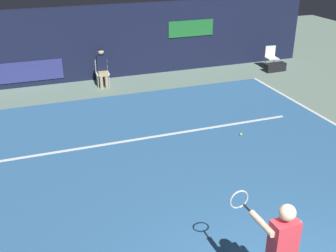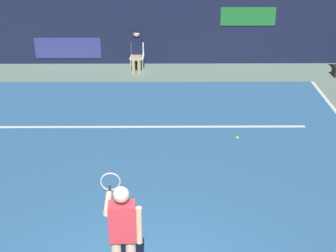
{
  "view_description": "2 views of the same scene",
  "coord_description": "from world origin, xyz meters",
  "px_view_note": "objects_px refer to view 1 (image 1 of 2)",
  "views": [
    {
      "loc": [
        -2.96,
        -3.26,
        4.78
      ],
      "look_at": [
        0.02,
        4.97,
        0.72
      ],
      "focal_mm": 44.06,
      "sensor_mm": 36.0,
      "label": 1
    },
    {
      "loc": [
        0.47,
        -5.48,
        5.16
      ],
      "look_at": [
        0.53,
        4.39,
        0.72
      ],
      "focal_mm": 54.58,
      "sensor_mm": 36.0,
      "label": 2
    }
  ],
  "objects_px": {
    "courtside_chair_near": "(271,56)",
    "tennis_player": "(280,250)",
    "line_judge_on_chair": "(102,67)",
    "tennis_ball": "(241,134)",
    "equipment_bag": "(275,67)"
  },
  "relations": [
    {
      "from": "tennis_player",
      "to": "courtside_chair_near",
      "type": "distance_m",
      "value": 11.77
    },
    {
      "from": "courtside_chair_near",
      "to": "equipment_bag",
      "type": "bearing_deg",
      "value": -95.26
    },
    {
      "from": "line_judge_on_chair",
      "to": "tennis_ball",
      "type": "relative_size",
      "value": 19.41
    },
    {
      "from": "line_judge_on_chair",
      "to": "courtside_chair_near",
      "type": "distance_m",
      "value": 6.64
    },
    {
      "from": "courtside_chair_near",
      "to": "equipment_bag",
      "type": "distance_m",
      "value": 0.5
    },
    {
      "from": "tennis_ball",
      "to": "line_judge_on_chair",
      "type": "bearing_deg",
      "value": 116.8
    },
    {
      "from": "line_judge_on_chair",
      "to": "courtside_chair_near",
      "type": "relative_size",
      "value": 1.5
    },
    {
      "from": "tennis_player",
      "to": "line_judge_on_chair",
      "type": "xyz_separation_m",
      "value": [
        -0.33,
        10.08,
        -0.3
      ]
    },
    {
      "from": "line_judge_on_chair",
      "to": "equipment_bag",
      "type": "bearing_deg",
      "value": -4.6
    },
    {
      "from": "courtside_chair_near",
      "to": "tennis_player",
      "type": "bearing_deg",
      "value": -122.45
    },
    {
      "from": "courtside_chair_near",
      "to": "tennis_ball",
      "type": "relative_size",
      "value": 12.94
    },
    {
      "from": "courtside_chair_near",
      "to": "equipment_bag",
      "type": "relative_size",
      "value": 1.05
    },
    {
      "from": "tennis_player",
      "to": "line_judge_on_chair",
      "type": "height_order",
      "value": "tennis_player"
    },
    {
      "from": "courtside_chair_near",
      "to": "equipment_bag",
      "type": "height_order",
      "value": "courtside_chair_near"
    },
    {
      "from": "tennis_player",
      "to": "line_judge_on_chair",
      "type": "distance_m",
      "value": 10.09
    }
  ]
}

